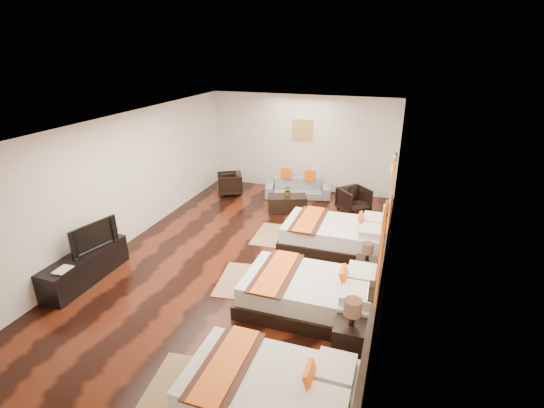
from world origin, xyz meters
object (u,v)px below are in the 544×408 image
(book, at_px, (57,269))
(table_plant, at_px, (288,190))
(armchair_left, at_px, (230,184))
(figurine, at_px, (109,229))
(bed_near, at_px, (271,392))
(nightstand_a, at_px, (350,336))
(tv, at_px, (91,236))
(bed_mid, at_px, (312,293))
(nightstand_b, at_px, (366,268))
(sofa, at_px, (298,188))
(bed_far, at_px, (337,235))
(armchair_right, at_px, (354,200))
(tv_console, at_px, (85,267))
(coffee_table, at_px, (287,203))

(book, xyz_separation_m, table_plant, (2.60, 5.07, -0.02))
(armchair_left, bearing_deg, figurine, -36.27)
(bed_near, xyz_separation_m, nightstand_a, (0.75, 1.25, 0.04))
(tv, bearing_deg, bed_mid, -73.64)
(nightstand_b, distance_m, sofa, 4.53)
(bed_far, xyz_separation_m, tv, (-4.15, -2.55, 0.53))
(tv, height_order, book, tv)
(table_plant, bearing_deg, nightstand_b, -50.61)
(bed_far, xyz_separation_m, sofa, (-1.61, 2.72, -0.03))
(sofa, distance_m, table_plant, 1.05)
(sofa, height_order, armchair_right, armchair_right)
(tv_console, xyz_separation_m, figurine, (0.00, 0.75, 0.45))
(tv_console, distance_m, figurine, 0.87)
(bed_far, xyz_separation_m, coffee_table, (-1.61, 1.67, -0.09))
(tv_console, bearing_deg, table_plant, 59.85)
(nightstand_a, height_order, sofa, nightstand_a)
(book, xyz_separation_m, coffee_table, (2.59, 5.03, -0.36))
(nightstand_b, height_order, armchair_right, nightstand_b)
(bed_near, relative_size, armchair_right, 2.94)
(figurine, height_order, sofa, figurine)
(tv, bearing_deg, sofa, -12.97)
(bed_mid, height_order, nightstand_b, bed_mid)
(figurine, bearing_deg, bed_near, -29.50)
(tv, height_order, coffee_table, tv)
(bed_far, relative_size, tv, 2.35)
(tv_console, xyz_separation_m, table_plant, (2.60, 4.48, 0.27))
(bed_far, height_order, tv_console, bed_far)
(nightstand_b, xyz_separation_m, tv_console, (-4.94, -1.62, -0.00))
(sofa, bearing_deg, coffee_table, -104.74)
(bed_near, height_order, armchair_right, bed_near)
(nightstand_b, relative_size, tv, 0.82)
(armchair_right, distance_m, table_plant, 1.74)
(bed_near, height_order, figurine, figurine)
(coffee_table, distance_m, table_plant, 0.35)
(bed_near, relative_size, coffee_table, 2.10)
(bed_far, height_order, armchair_left, bed_far)
(tv_console, height_order, book, book)
(bed_mid, relative_size, sofa, 1.24)
(coffee_table, xyz_separation_m, table_plant, (0.01, 0.03, 0.34))
(nightstand_a, height_order, book, nightstand_a)
(nightstand_b, xyz_separation_m, figurine, (-4.94, -0.87, 0.45))
(bed_far, distance_m, armchair_right, 2.13)
(bed_far, xyz_separation_m, armchair_right, (0.07, 2.13, 0.03))
(nightstand_b, bearing_deg, tv_console, -161.87)
(book, bearing_deg, nightstand_b, 24.07)
(bed_mid, bearing_deg, tv_console, -173.52)
(armchair_right, bearing_deg, figurine, 179.08)
(bed_mid, distance_m, nightstand_a, 1.14)
(tv_console, xyz_separation_m, armchair_left, (0.64, 5.08, 0.04))
(bed_near, xyz_separation_m, nightstand_b, (0.75, 3.25, 0.00))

